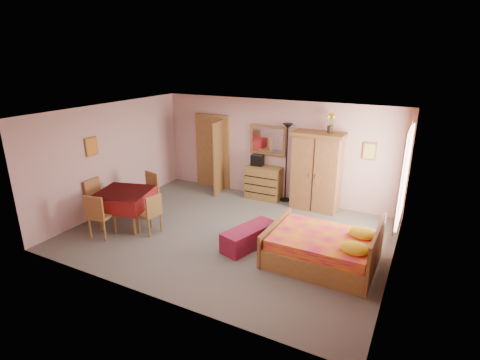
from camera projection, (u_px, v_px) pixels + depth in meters
The scene contains 23 objects.
floor at pixel (230, 234), 8.08m from camera, with size 6.50×6.50×0.00m, color #67635B.
ceiling at pixel (228, 113), 7.25m from camera, with size 6.50×6.50×0.00m, color brown.
wall_back at pixel (275, 150), 9.77m from camera, with size 6.50×0.10×2.60m, color #C99591.
wall_front at pixel (147, 223), 5.57m from camera, with size 6.50×0.10×2.60m, color #C99591.
wall_left at pixel (112, 157), 9.08m from camera, with size 0.10×5.00×2.60m, color #C99591.
wall_right at pixel (399, 205), 6.25m from camera, with size 0.10×5.00×2.60m, color #C99591.
doorway at pixel (213, 152), 10.66m from camera, with size 1.06×0.12×2.15m, color #9E6B35.
window at pixel (404, 176), 7.23m from camera, with size 0.08×1.40×1.95m, color white.
picture_left at pixel (91, 147), 8.44m from camera, with size 0.04×0.32×0.42m, color orange.
picture_back at pixel (370, 151), 8.64m from camera, with size 0.30×0.04×0.40m, color #D8BF59.
chest_of_drawers at pixel (264, 183), 9.92m from camera, with size 0.93×0.46×0.88m, color olive.
wall_mirror at pixel (268, 140), 9.74m from camera, with size 0.98×0.05×0.78m, color white.
stereo at pixel (257, 160), 9.87m from camera, with size 0.31×0.23×0.29m, color black.
floor_lamp at pixel (286, 163), 9.59m from camera, with size 0.26×0.26×2.05m, color black.
wardrobe at pixel (316, 172), 9.09m from camera, with size 1.23×0.64×1.94m, color #955D32.
sunflower_vase at pixel (331, 123), 8.66m from camera, with size 0.19×0.19×0.47m, color yellow.
bed at pixel (322, 240), 6.84m from camera, with size 1.95×1.54×0.90m, color #CA1350.
bench at pixel (249, 237), 7.50m from camera, with size 0.46×1.23×0.41m, color maroon.
dining_table at pixel (125, 208), 8.37m from camera, with size 1.10×1.10×0.81m, color maroon.
chair_south at pixel (101, 215), 7.85m from camera, with size 0.44×0.44×0.97m, color #A57338.
chair_north at pixel (146, 194), 8.91m from camera, with size 0.46×0.46×1.01m, color #A16736.
chair_west at pixel (100, 200), 8.61m from camera, with size 0.44×0.44×0.97m, color #9D6335.
chair_east at pixel (149, 213), 8.02m from camera, with size 0.40×0.40×0.89m, color olive.
Camera 1 is at (3.56, -6.36, 3.70)m, focal length 28.00 mm.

